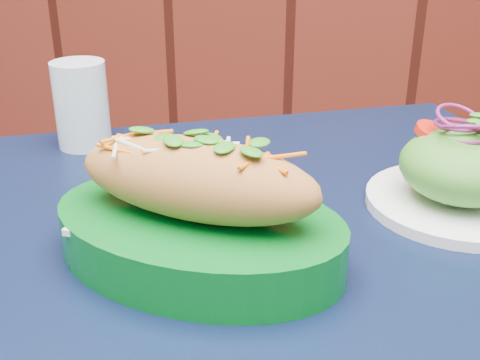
# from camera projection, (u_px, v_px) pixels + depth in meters

# --- Properties ---
(cafe_table) EXTENTS (1.05, 1.05, 0.75)m
(cafe_table) POSITION_uv_depth(u_px,v_px,m) (267.00, 334.00, 0.59)
(cafe_table) COLOR black
(cafe_table) RESTS_ON ground
(banh_mi_basket) EXTENTS (0.31, 0.23, 0.13)m
(banh_mi_basket) POSITION_uv_depth(u_px,v_px,m) (198.00, 213.00, 0.53)
(banh_mi_basket) COLOR #035D18
(banh_mi_basket) RESTS_ON cafe_table
(salad_plate) EXTENTS (0.19, 0.19, 0.10)m
(salad_plate) POSITION_uv_depth(u_px,v_px,m) (462.00, 174.00, 0.63)
(salad_plate) COLOR white
(salad_plate) RESTS_ON cafe_table
(water_glass) EXTENTS (0.07, 0.07, 0.11)m
(water_glass) POSITION_uv_depth(u_px,v_px,m) (82.00, 105.00, 0.79)
(water_glass) COLOR silver
(water_glass) RESTS_ON cafe_table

